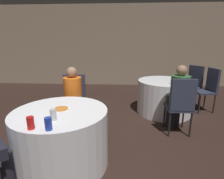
{
  "coord_description": "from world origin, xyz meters",
  "views": [
    {
      "loc": [
        0.65,
        -1.89,
        1.5
      ],
      "look_at": [
        0.5,
        0.66,
        0.82
      ],
      "focal_mm": 28.0,
      "sensor_mm": 36.0,
      "label": 1
    }
  ],
  "objects_px": {
    "soda_can_blue": "(48,124)",
    "soda_can_silver": "(53,115)",
    "table_near": "(62,138)",
    "chair_far_south": "(181,102)",
    "person_green_jacket": "(177,99)",
    "soda_can_red": "(31,123)",
    "person_orange_shirt": "(73,102)",
    "table_far": "(164,97)",
    "chair_far_east": "(209,86)",
    "pizza_plate_near": "(61,109)",
    "chair_far_northeast": "(193,82)",
    "chair_near_north": "(74,97)"
  },
  "relations": [
    {
      "from": "soda_can_blue",
      "to": "soda_can_silver",
      "type": "relative_size",
      "value": 1.0
    },
    {
      "from": "table_near",
      "to": "chair_far_south",
      "type": "distance_m",
      "value": 1.89
    },
    {
      "from": "table_near",
      "to": "person_green_jacket",
      "type": "bearing_deg",
      "value": 30.83
    },
    {
      "from": "table_near",
      "to": "soda_can_red",
      "type": "bearing_deg",
      "value": -102.99
    },
    {
      "from": "person_orange_shirt",
      "to": "table_far",
      "type": "bearing_deg",
      "value": -155.5
    },
    {
      "from": "chair_far_east",
      "to": "person_green_jacket",
      "type": "xyz_separation_m",
      "value": [
        -0.97,
        -0.99,
        0.0
      ]
    },
    {
      "from": "pizza_plate_near",
      "to": "chair_far_northeast",
      "type": "bearing_deg",
      "value": 43.82
    },
    {
      "from": "person_green_jacket",
      "to": "table_near",
      "type": "bearing_deg",
      "value": -150.29
    },
    {
      "from": "chair_near_north",
      "to": "chair_far_south",
      "type": "relative_size",
      "value": 1.0
    },
    {
      "from": "table_near",
      "to": "chair_far_south",
      "type": "xyz_separation_m",
      "value": [
        1.69,
        0.83,
        0.21
      ]
    },
    {
      "from": "chair_far_south",
      "to": "person_green_jacket",
      "type": "xyz_separation_m",
      "value": [
        -0.0,
        0.18,
        0.0
      ]
    },
    {
      "from": "person_orange_shirt",
      "to": "chair_far_east",
      "type": "bearing_deg",
      "value": -162.51
    },
    {
      "from": "person_green_jacket",
      "to": "soda_can_silver",
      "type": "height_order",
      "value": "person_green_jacket"
    },
    {
      "from": "table_far",
      "to": "person_green_jacket",
      "type": "relative_size",
      "value": 1.0
    },
    {
      "from": "chair_far_south",
      "to": "person_orange_shirt",
      "type": "distance_m",
      "value": 1.77
    },
    {
      "from": "chair_near_north",
      "to": "soda_can_red",
      "type": "bearing_deg",
      "value": 83.81
    },
    {
      "from": "person_orange_shirt",
      "to": "pizza_plate_near",
      "type": "bearing_deg",
      "value": 90.35
    },
    {
      "from": "soda_can_blue",
      "to": "soda_can_silver",
      "type": "bearing_deg",
      "value": 100.15
    },
    {
      "from": "chair_far_east",
      "to": "person_orange_shirt",
      "type": "height_order",
      "value": "person_orange_shirt"
    },
    {
      "from": "pizza_plate_near",
      "to": "soda_can_red",
      "type": "xyz_separation_m",
      "value": [
        -0.11,
        -0.5,
        0.05
      ]
    },
    {
      "from": "table_far",
      "to": "person_green_jacket",
      "type": "height_order",
      "value": "person_green_jacket"
    },
    {
      "from": "table_near",
      "to": "person_green_jacket",
      "type": "xyz_separation_m",
      "value": [
        1.68,
        1.01,
        0.22
      ]
    },
    {
      "from": "chair_far_northeast",
      "to": "table_near",
      "type": "bearing_deg",
      "value": 98.61
    },
    {
      "from": "soda_can_red",
      "to": "person_green_jacket",
      "type": "bearing_deg",
      "value": 39.45
    },
    {
      "from": "pizza_plate_near",
      "to": "soda_can_silver",
      "type": "bearing_deg",
      "value": -85.19
    },
    {
      "from": "person_green_jacket",
      "to": "soda_can_silver",
      "type": "bearing_deg",
      "value": -143.66
    },
    {
      "from": "person_orange_shirt",
      "to": "pizza_plate_near",
      "type": "relative_size",
      "value": 5.12
    },
    {
      "from": "chair_far_northeast",
      "to": "soda_can_blue",
      "type": "height_order",
      "value": "chair_far_northeast"
    },
    {
      "from": "chair_far_east",
      "to": "soda_can_red",
      "type": "height_order",
      "value": "chair_far_east"
    },
    {
      "from": "table_far",
      "to": "soda_can_silver",
      "type": "xyz_separation_m",
      "value": [
        -1.64,
        -2.1,
        0.42
      ]
    },
    {
      "from": "chair_near_north",
      "to": "chair_far_northeast",
      "type": "relative_size",
      "value": 1.0
    },
    {
      "from": "soda_can_silver",
      "to": "soda_can_red",
      "type": "bearing_deg",
      "value": -123.35
    },
    {
      "from": "person_green_jacket",
      "to": "pizza_plate_near",
      "type": "distance_m",
      "value": 1.95
    },
    {
      "from": "chair_far_south",
      "to": "pizza_plate_near",
      "type": "xyz_separation_m",
      "value": [
        -1.69,
        -0.8,
        0.15
      ]
    },
    {
      "from": "person_orange_shirt",
      "to": "soda_can_blue",
      "type": "height_order",
      "value": "person_orange_shirt"
    },
    {
      "from": "chair_far_south",
      "to": "chair_near_north",
      "type": "bearing_deg",
      "value": 174.0
    },
    {
      "from": "chair_far_northeast",
      "to": "soda_can_red",
      "type": "xyz_separation_m",
      "value": [
        -2.59,
        -2.89,
        0.21
      ]
    },
    {
      "from": "table_far",
      "to": "soda_can_blue",
      "type": "distance_m",
      "value": 2.84
    },
    {
      "from": "table_near",
      "to": "chair_near_north",
      "type": "xyz_separation_m",
      "value": [
        -0.1,
        0.98,
        0.21
      ]
    },
    {
      "from": "table_near",
      "to": "soda_can_red",
      "type": "height_order",
      "value": "soda_can_red"
    },
    {
      "from": "soda_can_blue",
      "to": "soda_can_red",
      "type": "relative_size",
      "value": 1.0
    },
    {
      "from": "chair_far_east",
      "to": "soda_can_red",
      "type": "bearing_deg",
      "value": 122.52
    },
    {
      "from": "soda_can_red",
      "to": "soda_can_silver",
      "type": "bearing_deg",
      "value": 56.65
    },
    {
      "from": "soda_can_blue",
      "to": "soda_can_silver",
      "type": "xyz_separation_m",
      "value": [
        -0.04,
        0.21,
        0.0
      ]
    },
    {
      "from": "person_green_jacket",
      "to": "soda_can_blue",
      "type": "height_order",
      "value": "person_green_jacket"
    },
    {
      "from": "pizza_plate_near",
      "to": "chair_far_east",
      "type": "bearing_deg",
      "value": 36.38
    },
    {
      "from": "chair_far_northeast",
      "to": "person_orange_shirt",
      "type": "bearing_deg",
      "value": 86.55
    },
    {
      "from": "chair_far_east",
      "to": "soda_can_red",
      "type": "distance_m",
      "value": 3.71
    },
    {
      "from": "person_orange_shirt",
      "to": "chair_far_south",
      "type": "bearing_deg",
      "value": 174.91
    },
    {
      "from": "chair_far_east",
      "to": "person_green_jacket",
      "type": "distance_m",
      "value": 1.39
    }
  ]
}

